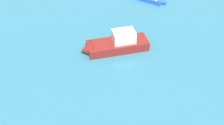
{
  "coord_description": "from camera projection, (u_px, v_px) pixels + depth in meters",
  "views": [
    {
      "loc": [
        3.23,
        5.3,
        14.88
      ],
      "look_at": [
        0.0,
        22.75,
        0.15
      ],
      "focal_mm": 46.57,
      "sensor_mm": 36.0,
      "label": 1
    }
  ],
  "objects": [
    {
      "name": "motor_launch_maroon_distant_center",
      "position": [
        113.0,
        45.0,
        24.22
      ],
      "size": [
        5.87,
        3.88,
        2.06
      ],
      "color": "maroon",
      "rests_on": "ground_plane"
    },
    {
      "name": "rowboat_blue_midfield_right",
      "position": [
        156.0,
        0.0,
        30.99
      ],
      "size": [
        4.53,
        2.79,
        1.26
      ],
      "color": "beige",
      "rests_on": "ground_plane"
    }
  ]
}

